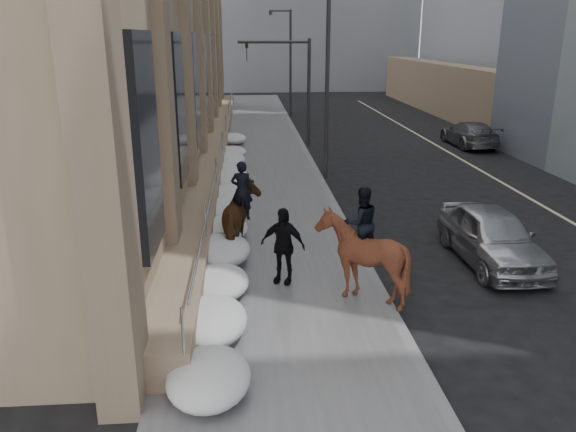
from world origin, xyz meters
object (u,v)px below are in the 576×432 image
(mounted_horse_right, at_px, (361,253))
(mounted_horse_left, at_px, (242,216))
(car_grey, at_px, (469,134))
(pedestrian, at_px, (283,245))
(car_silver, at_px, (492,236))

(mounted_horse_right, bearing_deg, mounted_horse_left, -61.41)
(car_grey, bearing_deg, pedestrian, 55.66)
(pedestrian, height_order, car_grey, pedestrian)
(car_silver, distance_m, car_grey, 18.14)
(pedestrian, bearing_deg, car_silver, 33.07)
(mounted_horse_left, xyz_separation_m, car_grey, (13.06, 15.89, -0.44))
(pedestrian, bearing_deg, mounted_horse_right, -8.86)
(car_grey, bearing_deg, mounted_horse_right, 61.09)
(mounted_horse_right, xyz_separation_m, car_grey, (10.24, 19.33, -0.56))
(mounted_horse_left, height_order, car_grey, mounted_horse_left)
(mounted_horse_left, relative_size, car_silver, 0.57)
(mounted_horse_right, xyz_separation_m, car_silver, (4.19, 2.22, -0.50))
(mounted_horse_right, bearing_deg, pedestrian, -41.80)
(mounted_horse_right, bearing_deg, car_grey, -128.74)
(mounted_horse_right, relative_size, car_silver, 0.59)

